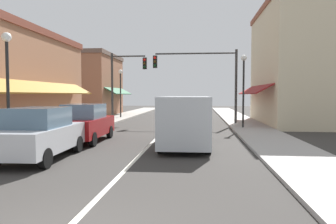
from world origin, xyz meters
The scene contains 14 objects.
ground_plane centered at (0.00, 18.00, 0.00)m, with size 80.00×80.00×0.00m, color #33302D.
sidewalk_left centered at (-5.50, 18.00, 0.06)m, with size 2.60×56.00×0.12m, color gray.
sidewalk_right centered at (5.50, 18.00, 0.06)m, with size 2.60×56.00×0.12m, color #A39E99.
lane_center_stripe centered at (0.00, 18.00, 0.00)m, with size 0.14×52.00×0.01m, color silver.
storefront_right_block centered at (9.74, 20.00, 4.39)m, with size 7.19×10.20×8.78m.
storefront_far_left centered at (-9.56, 28.00, 3.23)m, with size 6.84×8.20×6.45m.
parked_car_nearest_left centered at (-3.22, 5.90, 0.88)m, with size 1.88×4.15×1.77m.
parked_car_second_left centered at (-3.15, 9.91, 0.88)m, with size 1.85×4.14×1.77m.
van_in_lane centered at (1.56, 9.04, 1.15)m, with size 2.06×5.21×2.12m.
traffic_signal_mast_arm centered at (2.59, 18.99, 3.82)m, with size 6.15×0.50×5.47m.
traffic_signal_left_corner centered at (-3.85, 20.34, 3.62)m, with size 2.92×0.50×5.50m.
street_lamp_left_near centered at (-5.15, 7.16, 3.09)m, with size 0.36×0.36×4.56m.
street_lamp_right_mid centered at (4.94, 16.15, 3.18)m, with size 0.36×0.36×4.71m.
street_lamp_left_far centered at (-5.11, 24.30, 3.06)m, with size 0.36×0.36×4.50m.
Camera 1 is at (2.14, -4.19, 2.20)m, focal length 33.56 mm.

